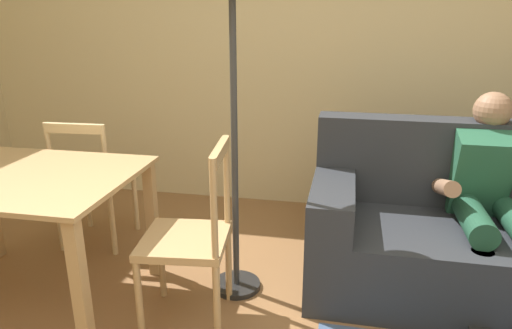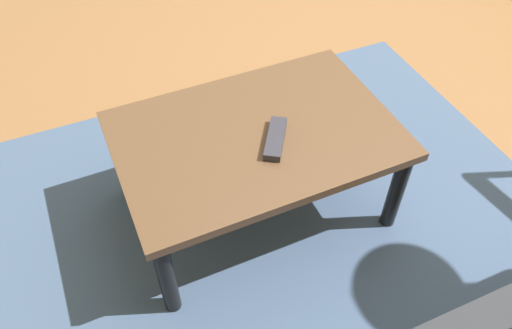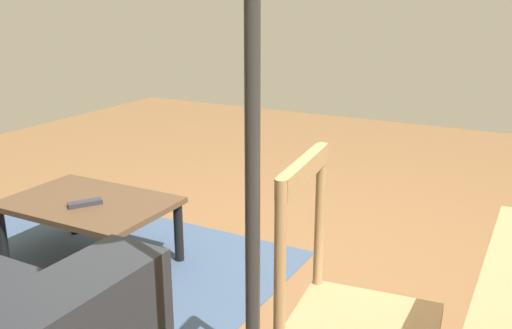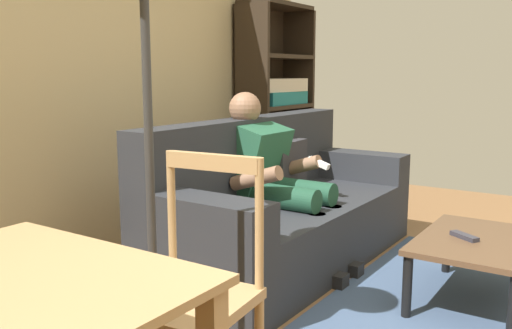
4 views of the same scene
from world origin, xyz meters
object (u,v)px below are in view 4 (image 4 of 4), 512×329
(coffee_table, at_px, (477,247))
(bookshelf, at_px, (274,119))
(tv_remote, at_px, (464,236))
(couch, at_px, (282,212))
(dining_chair_facing_couch, at_px, (191,297))
(person_lounging, at_px, (275,178))

(coffee_table, bearing_deg, bookshelf, 57.24)
(bookshelf, bearing_deg, tv_remote, -124.22)
(couch, distance_m, bookshelf, 1.72)
(dining_chair_facing_couch, bearing_deg, bookshelf, 26.49)
(coffee_table, relative_size, tv_remote, 5.03)
(couch, xyz_separation_m, coffee_table, (0.01, -1.23, -0.03))
(coffee_table, xyz_separation_m, dining_chair_facing_couch, (-1.65, 0.63, 0.15))
(couch, height_order, tv_remote, couch)
(tv_remote, bearing_deg, dining_chair_facing_couch, 13.86)
(person_lounging, distance_m, coffee_table, 1.26)
(couch, relative_size, bookshelf, 1.15)
(person_lounging, xyz_separation_m, tv_remote, (0.06, -1.17, -0.21))
(person_lounging, bearing_deg, tv_remote, -87.12)
(couch, relative_size, tv_remote, 12.59)
(coffee_table, bearing_deg, person_lounging, 94.46)
(couch, height_order, dining_chair_facing_couch, dining_chair_facing_couch)
(coffee_table, distance_m, bookshelf, 2.58)
(dining_chair_facing_couch, bearing_deg, coffee_table, -20.85)
(dining_chair_facing_couch, bearing_deg, person_lounging, 21.13)
(couch, bearing_deg, tv_remote, -91.27)
(tv_remote, bearing_deg, bookshelf, -90.97)
(person_lounging, xyz_separation_m, coffee_table, (0.10, -1.23, -0.27))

